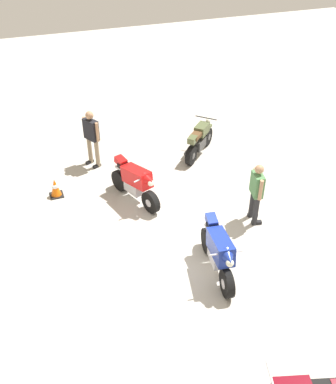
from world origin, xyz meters
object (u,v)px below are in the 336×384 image
object	(u,v)px
motorcycle_red_sportbike	(135,182)
traffic_cone	(55,188)
motorcycle_blue_sportbike	(219,251)
person_in_green_shirt	(256,190)
motorcycle_olive_vintage	(199,141)
person_in_black_shirt	(92,135)

from	to	relation	value
motorcycle_red_sportbike	traffic_cone	size ratio (longest dim) A/B	3.59
motorcycle_blue_sportbike	person_in_green_shirt	size ratio (longest dim) A/B	1.20
traffic_cone	motorcycle_blue_sportbike	bearing A→B (deg)	-145.36
motorcycle_blue_sportbike	person_in_green_shirt	xyz separation A→B (m)	(1.30, -1.63, 0.33)
motorcycle_red_sportbike	person_in_green_shirt	size ratio (longest dim) A/B	1.17
motorcycle_red_sportbike	motorcycle_olive_vintage	world-z (taller)	motorcycle_red_sportbike
motorcycle_blue_sportbike	motorcycle_red_sportbike	distance (m)	3.30
motorcycle_olive_vintage	traffic_cone	bearing A→B (deg)	144.44
person_in_black_shirt	traffic_cone	world-z (taller)	person_in_black_shirt
person_in_black_shirt	person_in_green_shirt	distance (m)	5.17
motorcycle_red_sportbike	person_in_green_shirt	world-z (taller)	person_in_green_shirt
motorcycle_blue_sportbike	motorcycle_olive_vintage	xyz separation A→B (m)	(4.84, -1.72, -0.11)
motorcycle_blue_sportbike	person_in_black_shirt	bearing A→B (deg)	-155.06
motorcycle_blue_sportbike	person_in_black_shirt	world-z (taller)	person_in_black_shirt
person_in_black_shirt	person_in_green_shirt	world-z (taller)	person_in_black_shirt
traffic_cone	motorcycle_olive_vintage	bearing A→B (deg)	-81.36
person_in_black_shirt	traffic_cone	bearing A→B (deg)	16.27
person_in_green_shirt	traffic_cone	world-z (taller)	person_in_green_shirt
person_in_black_shirt	person_in_green_shirt	size ratio (longest dim) A/B	1.07
motorcycle_olive_vintage	person_in_green_shirt	size ratio (longest dim) A/B	0.92
motorcycle_olive_vintage	person_in_green_shirt	xyz separation A→B (m)	(-3.55, 0.09, 0.44)
motorcycle_red_sportbike	person_in_black_shirt	distance (m)	2.35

